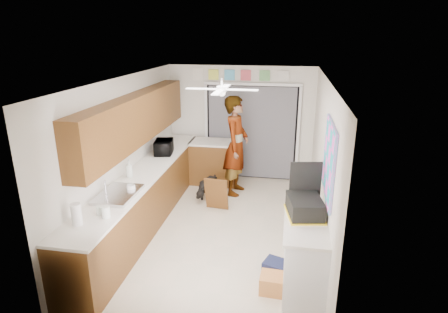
{
  "coord_description": "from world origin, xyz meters",
  "views": [
    {
      "loc": [
        1.07,
        -5.57,
        3.16
      ],
      "look_at": [
        0.0,
        0.4,
        1.15
      ],
      "focal_mm": 30.0,
      "sensor_mm": 36.0,
      "label": 1
    }
  ],
  "objects_px": {
    "man": "(236,146)",
    "soap_bottle": "(129,169)",
    "navy_crate": "(276,268)",
    "dog": "(208,187)",
    "paper_towel_roll": "(76,214)",
    "suitcase": "(305,207)",
    "cup": "(131,188)",
    "cardboard_box": "(275,284)",
    "microwave": "(164,147)"
  },
  "relations": [
    {
      "from": "soap_bottle",
      "to": "man",
      "type": "relative_size",
      "value": 0.14
    },
    {
      "from": "soap_bottle",
      "to": "suitcase",
      "type": "height_order",
      "value": "soap_bottle"
    },
    {
      "from": "cup",
      "to": "navy_crate",
      "type": "bearing_deg",
      "value": -8.19
    },
    {
      "from": "cup",
      "to": "navy_crate",
      "type": "relative_size",
      "value": 0.39
    },
    {
      "from": "suitcase",
      "to": "cardboard_box",
      "type": "distance_m",
      "value": 1.06
    },
    {
      "from": "cup",
      "to": "man",
      "type": "xyz_separation_m",
      "value": [
        1.22,
        2.35,
        0.02
      ]
    },
    {
      "from": "soap_bottle",
      "to": "cup",
      "type": "relative_size",
      "value": 2.29
    },
    {
      "from": "microwave",
      "to": "navy_crate",
      "type": "bearing_deg",
      "value": -143.99
    },
    {
      "from": "cardboard_box",
      "to": "dog",
      "type": "bearing_deg",
      "value": 118.6
    },
    {
      "from": "paper_towel_roll",
      "to": "suitcase",
      "type": "relative_size",
      "value": 0.5
    },
    {
      "from": "microwave",
      "to": "paper_towel_roll",
      "type": "bearing_deg",
      "value": 166.55
    },
    {
      "from": "cup",
      "to": "suitcase",
      "type": "xyz_separation_m",
      "value": [
        2.49,
        -0.31,
        0.07
      ]
    },
    {
      "from": "soap_bottle",
      "to": "cup",
      "type": "height_order",
      "value": "soap_bottle"
    },
    {
      "from": "man",
      "to": "suitcase",
      "type": "bearing_deg",
      "value": -148.11
    },
    {
      "from": "microwave",
      "to": "cardboard_box",
      "type": "relative_size",
      "value": 1.26
    },
    {
      "from": "soap_bottle",
      "to": "suitcase",
      "type": "relative_size",
      "value": 0.53
    },
    {
      "from": "cardboard_box",
      "to": "navy_crate",
      "type": "relative_size",
      "value": 1.17
    },
    {
      "from": "man",
      "to": "soap_bottle",
      "type": "bearing_deg",
      "value": 147.37
    },
    {
      "from": "navy_crate",
      "to": "suitcase",
      "type": "bearing_deg",
      "value": -0.35
    },
    {
      "from": "microwave",
      "to": "cup",
      "type": "relative_size",
      "value": 3.79
    },
    {
      "from": "cup",
      "to": "navy_crate",
      "type": "distance_m",
      "value": 2.37
    },
    {
      "from": "microwave",
      "to": "suitcase",
      "type": "height_order",
      "value": "microwave"
    },
    {
      "from": "suitcase",
      "to": "dog",
      "type": "height_order",
      "value": "suitcase"
    },
    {
      "from": "paper_towel_roll",
      "to": "cardboard_box",
      "type": "bearing_deg",
      "value": 8.98
    },
    {
      "from": "soap_bottle",
      "to": "cardboard_box",
      "type": "xyz_separation_m",
      "value": [
        2.43,
        -1.22,
        -0.97
      ]
    },
    {
      "from": "soap_bottle",
      "to": "paper_towel_roll",
      "type": "bearing_deg",
      "value": -89.19
    },
    {
      "from": "man",
      "to": "dog",
      "type": "bearing_deg",
      "value": 133.39
    },
    {
      "from": "navy_crate",
      "to": "man",
      "type": "relative_size",
      "value": 0.16
    },
    {
      "from": "cup",
      "to": "paper_towel_roll",
      "type": "bearing_deg",
      "value": -102.39
    },
    {
      "from": "dog",
      "to": "microwave",
      "type": "bearing_deg",
      "value": -150.77
    },
    {
      "from": "microwave",
      "to": "dog",
      "type": "xyz_separation_m",
      "value": [
        0.83,
        0.17,
        -0.85
      ]
    },
    {
      "from": "microwave",
      "to": "soap_bottle",
      "type": "xyz_separation_m",
      "value": [
        -0.15,
        -1.28,
        0.01
      ]
    },
    {
      "from": "navy_crate",
      "to": "dog",
      "type": "xyz_separation_m",
      "value": [
        -1.45,
        2.29,
        0.12
      ]
    },
    {
      "from": "cup",
      "to": "paper_towel_roll",
      "type": "distance_m",
      "value": 1.09
    },
    {
      "from": "dog",
      "to": "soap_bottle",
      "type": "bearing_deg",
      "value": -106.07
    },
    {
      "from": "cup",
      "to": "paper_towel_roll",
      "type": "relative_size",
      "value": 0.46
    },
    {
      "from": "soap_bottle",
      "to": "dog",
      "type": "xyz_separation_m",
      "value": [
        0.98,
        1.45,
        -0.86
      ]
    },
    {
      "from": "suitcase",
      "to": "cardboard_box",
      "type": "bearing_deg",
      "value": -141.56
    },
    {
      "from": "cardboard_box",
      "to": "navy_crate",
      "type": "height_order",
      "value": "cardboard_box"
    },
    {
      "from": "microwave",
      "to": "cup",
      "type": "distance_m",
      "value": 1.82
    },
    {
      "from": "cup",
      "to": "suitcase",
      "type": "bearing_deg",
      "value": -7.2
    },
    {
      "from": "cup",
      "to": "cardboard_box",
      "type": "height_order",
      "value": "cup"
    },
    {
      "from": "microwave",
      "to": "dog",
      "type": "relative_size",
      "value": 0.84
    },
    {
      "from": "cup",
      "to": "dog",
      "type": "height_order",
      "value": "cup"
    },
    {
      "from": "soap_bottle",
      "to": "paper_towel_roll",
      "type": "relative_size",
      "value": 1.06
    },
    {
      "from": "soap_bottle",
      "to": "paper_towel_roll",
      "type": "height_order",
      "value": "soap_bottle"
    },
    {
      "from": "suitcase",
      "to": "man",
      "type": "distance_m",
      "value": 2.96
    },
    {
      "from": "soap_bottle",
      "to": "cardboard_box",
      "type": "bearing_deg",
      "value": -26.62
    },
    {
      "from": "cup",
      "to": "cardboard_box",
      "type": "distance_m",
      "value": 2.44
    },
    {
      "from": "cardboard_box",
      "to": "navy_crate",
      "type": "bearing_deg",
      "value": 90.0
    }
  ]
}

